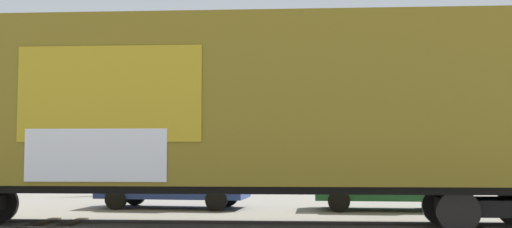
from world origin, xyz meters
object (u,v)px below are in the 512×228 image
(parked_car_blue, at_px, (173,180))
(freight_car, at_px, (212,107))
(parked_car_green, at_px, (386,181))
(flagpole, at_px, (185,74))

(parked_car_blue, bearing_deg, freight_car, -67.62)
(parked_car_green, bearing_deg, parked_car_blue, 178.88)
(parked_car_blue, bearing_deg, parked_car_green, -1.12)
(parked_car_blue, xyz_separation_m, parked_car_green, (6.52, -0.13, -0.00))
(flagpole, bearing_deg, freight_car, -75.65)
(freight_car, distance_m, parked_car_green, 6.79)
(freight_car, height_order, parked_car_green, freight_car)
(flagpole, height_order, parked_car_blue, flagpole)
(flagpole, xyz_separation_m, parked_car_green, (7.73, -7.82, -4.36))
(flagpole, distance_m, parked_car_blue, 8.92)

